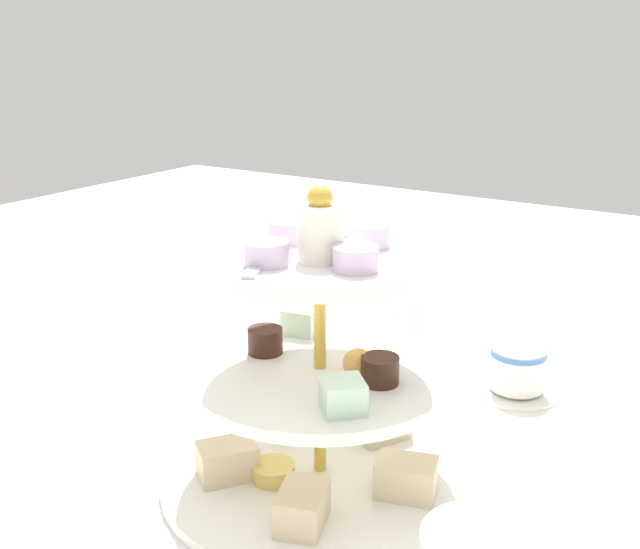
# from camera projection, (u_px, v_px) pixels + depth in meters

# --- Properties ---
(ground_plane) EXTENTS (2.40, 2.40, 0.00)m
(ground_plane) POSITION_uv_depth(u_px,v_px,m) (320.00, 479.00, 0.66)
(ground_plane) COLOR silver
(tiered_serving_stand) EXTENTS (0.27, 0.27, 0.26)m
(tiered_serving_stand) POSITION_uv_depth(u_px,v_px,m) (320.00, 395.00, 0.63)
(tiered_serving_stand) COLOR white
(tiered_serving_stand) RESTS_ON ground_plane
(water_glass_short_left) EXTENTS (0.06, 0.06, 0.08)m
(water_glass_short_left) POSITION_uv_depth(u_px,v_px,m) (398.00, 333.00, 0.87)
(water_glass_short_left) COLOR silver
(water_glass_short_left) RESTS_ON ground_plane
(teacup_with_saucer) EXTENTS (0.09, 0.09, 0.05)m
(teacup_with_saucer) POSITION_uv_depth(u_px,v_px,m) (517.00, 372.00, 0.81)
(teacup_with_saucer) COLOR white
(teacup_with_saucer) RESTS_ON ground_plane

